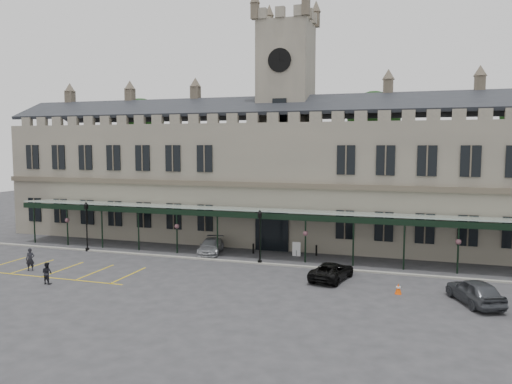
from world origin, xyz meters
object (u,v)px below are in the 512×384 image
(traffic_cone, at_px, (398,289))
(person_b, at_px, (47,273))
(lamp_post_mid, at_px, (260,232))
(person_a, at_px, (30,259))
(lamp_post_left, at_px, (87,222))
(car_right_a, at_px, (475,291))
(car_taxi, at_px, (211,246))
(car_van, at_px, (332,271))
(clock_tower, at_px, (286,113))
(sign_board, at_px, (296,249))
(station_building, at_px, (285,179))

(traffic_cone, height_order, person_b, person_b)
(lamp_post_mid, bearing_deg, person_a, -155.17)
(lamp_post_left, distance_m, traffic_cone, 28.80)
(car_right_a, bearing_deg, person_a, -20.11)
(car_taxi, relative_size, car_van, 0.98)
(clock_tower, xyz_separation_m, sign_board, (2.74, -6.65, -12.49))
(station_building, xyz_separation_m, clock_tower, (0.00, 0.09, 6.64))
(traffic_cone, bearing_deg, person_b, -167.99)
(sign_board, height_order, car_van, car_van)
(lamp_post_mid, distance_m, car_taxi, 6.33)
(lamp_post_left, distance_m, car_taxi, 11.91)
(sign_board, bearing_deg, car_van, -57.74)
(traffic_cone, xyz_separation_m, person_b, (-24.11, -5.13, 0.44))
(lamp_post_left, bearing_deg, lamp_post_mid, 0.54)
(lamp_post_left, distance_m, lamp_post_mid, 16.89)
(car_van, xyz_separation_m, car_right_a, (9.45, -2.88, 0.15))
(car_taxi, height_order, car_van, car_taxi)
(station_building, height_order, car_taxi, station_building)
(station_building, bearing_deg, lamp_post_left, -147.48)
(lamp_post_left, relative_size, sign_board, 3.67)
(lamp_post_left, relative_size, lamp_post_mid, 1.02)
(station_building, relative_size, sign_board, 47.20)
(lamp_post_mid, height_order, car_right_a, lamp_post_mid)
(traffic_cone, relative_size, car_taxi, 0.16)
(sign_board, xyz_separation_m, person_b, (-15.04, -14.15, 0.17))
(station_building, xyz_separation_m, person_b, (-12.30, -20.71, -5.68))
(clock_tower, height_order, car_right_a, clock_tower)
(lamp_post_mid, relative_size, traffic_cone, 6.38)
(car_taxi, relative_size, person_b, 2.92)
(lamp_post_mid, distance_m, person_a, 18.44)
(car_taxi, bearing_deg, station_building, 46.01)
(traffic_cone, relative_size, car_van, 0.15)
(traffic_cone, bearing_deg, clock_tower, 127.00)
(traffic_cone, relative_size, person_b, 0.45)
(station_building, relative_size, car_van, 12.78)
(car_van, bearing_deg, person_b, 33.03)
(station_building, relative_size, person_a, 33.29)
(clock_tower, xyz_separation_m, car_right_a, (16.45, -16.38, -12.30))
(person_a, bearing_deg, car_taxi, 18.71)
(station_building, bearing_deg, person_a, -131.94)
(lamp_post_left, height_order, person_a, lamp_post_left)
(person_b, bearing_deg, station_building, -116.44)
(car_taxi, distance_m, car_van, 13.22)
(lamp_post_left, bearing_deg, station_building, 32.52)
(traffic_cone, xyz_separation_m, person_a, (-28.00, -2.44, 0.55))
(sign_board, xyz_separation_m, car_taxi, (-7.74, -1.30, 0.05))
(lamp_post_mid, xyz_separation_m, car_van, (6.54, -3.10, -2.06))
(sign_board, distance_m, car_taxi, 7.85)
(lamp_post_mid, height_order, sign_board, lamp_post_mid)
(station_building, distance_m, sign_board, 9.21)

